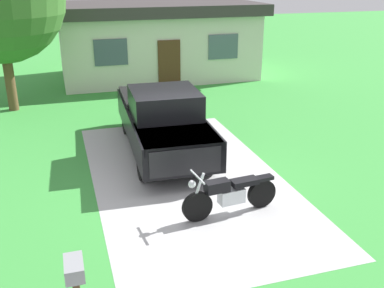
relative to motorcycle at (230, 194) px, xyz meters
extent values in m
plane|color=green|center=(-0.38, 2.00, -0.47)|extent=(80.00, 80.00, 0.00)
cube|color=#B1B1B1|center=(-0.38, 2.00, -0.47)|extent=(4.64, 8.76, 0.01)
cylinder|color=black|center=(-0.75, -0.08, -0.14)|extent=(0.67, 0.19, 0.66)
cylinder|color=black|center=(0.79, 0.08, -0.14)|extent=(0.67, 0.19, 0.66)
cube|color=silver|center=(0.04, 0.00, -0.05)|extent=(0.58, 0.32, 0.32)
cube|color=black|center=(-0.31, -0.03, 0.25)|extent=(0.54, 0.31, 0.24)
cube|color=black|center=(0.34, 0.03, 0.23)|extent=(0.63, 0.34, 0.12)
cube|color=black|center=(0.79, 0.08, 0.23)|extent=(0.50, 0.25, 0.08)
cylinder|color=silver|center=(-0.75, -0.08, 0.23)|extent=(0.34, 0.09, 0.77)
cylinder|color=silver|center=(-0.75, -0.08, 0.55)|extent=(0.11, 0.70, 0.04)
sphere|color=silver|center=(-0.87, -0.09, 0.41)|extent=(0.16, 0.16, 0.16)
cylinder|color=black|center=(0.22, 2.15, -0.05)|extent=(0.34, 0.85, 0.84)
cylinder|color=black|center=(-1.42, 2.23, -0.05)|extent=(0.34, 0.85, 0.84)
cylinder|color=black|center=(0.37, 5.65, -0.05)|extent=(0.34, 0.85, 0.84)
cylinder|color=black|center=(-1.27, 5.72, -0.05)|extent=(0.34, 0.85, 0.84)
cube|color=black|center=(-0.52, 3.99, 0.33)|extent=(2.24, 5.68, 0.80)
cube|color=black|center=(-0.60, 2.14, 0.63)|extent=(1.98, 1.98, 0.20)
cube|color=black|center=(-0.54, 3.59, 1.08)|extent=(1.88, 1.98, 0.70)
cube|color=#3F4C56|center=(-0.57, 2.79, 0.98)|extent=(1.71, 0.23, 0.60)
cube|color=black|center=(-0.45, 5.54, 0.58)|extent=(2.00, 2.48, 0.50)
cube|color=black|center=(-0.64, 1.21, 0.33)|extent=(1.70, 0.17, 0.64)
cube|color=gray|center=(-3.31, -2.58, 0.68)|extent=(0.26, 0.48, 0.22)
cylinder|color=brown|center=(-4.98, 9.55, 0.76)|extent=(0.36, 0.36, 2.47)
cube|color=beige|center=(1.49, 13.66, 1.03)|extent=(9.00, 5.00, 3.00)
cube|color=#383333|center=(1.49, 13.66, 2.78)|extent=(9.60, 5.60, 0.50)
cube|color=#4C2D19|center=(1.49, 11.13, 0.58)|extent=(1.00, 0.08, 2.10)
cube|color=#4C5966|center=(-1.03, 11.13, 1.23)|extent=(1.40, 0.06, 1.10)
cube|color=#4C5966|center=(4.01, 11.13, 1.23)|extent=(1.40, 0.06, 1.10)
camera|label=1|loc=(-3.24, -7.86, 4.47)|focal=41.68mm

